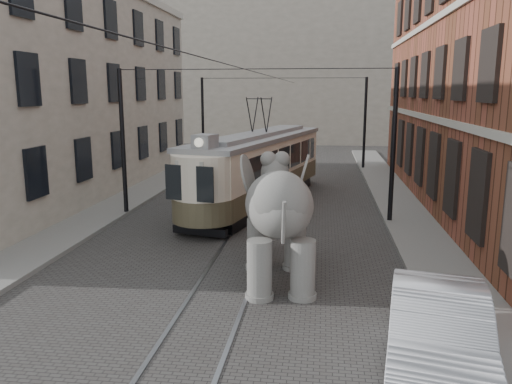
# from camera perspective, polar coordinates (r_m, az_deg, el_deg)

# --- Properties ---
(ground) EXTENTS (120.00, 120.00, 0.00)m
(ground) POSITION_cam_1_polar(r_m,az_deg,el_deg) (14.92, -2.70, -8.76)
(ground) COLOR #3D3A38
(tram_rails) EXTENTS (1.54, 80.00, 0.02)m
(tram_rails) POSITION_cam_1_polar(r_m,az_deg,el_deg) (14.91, -2.70, -8.72)
(tram_rails) COLOR slate
(tram_rails) RESTS_ON ground
(sidewalk_right) EXTENTS (2.00, 60.00, 0.15)m
(sidewalk_right) POSITION_cam_1_polar(r_m,az_deg,el_deg) (15.08, 20.66, -8.98)
(sidewalk_right) COLOR slate
(sidewalk_right) RESTS_ON ground
(sidewalk_left) EXTENTS (2.00, 60.00, 0.15)m
(sidewalk_left) POSITION_cam_1_polar(r_m,az_deg,el_deg) (17.23, -24.66, -6.77)
(sidewalk_left) COLOR slate
(sidewalk_left) RESTS_ON ground
(stucco_building) EXTENTS (7.00, 24.00, 10.00)m
(stucco_building) POSITION_cam_1_polar(r_m,az_deg,el_deg) (27.36, -22.45, 10.23)
(stucco_building) COLOR gray
(stucco_building) RESTS_ON ground
(distant_block) EXTENTS (28.00, 10.00, 14.00)m
(distant_block) POSITION_cam_1_polar(r_m,az_deg,el_deg) (53.87, 5.00, 13.28)
(distant_block) COLOR gray
(distant_block) RESTS_ON ground
(catenary) EXTENTS (11.00, 30.20, 6.00)m
(catenary) POSITION_cam_1_polar(r_m,az_deg,el_deg) (19.10, -0.71, 4.95)
(catenary) COLOR black
(catenary) RESTS_ON ground
(tram) EXTENTS (5.30, 12.40, 4.82)m
(tram) POSITION_cam_1_polar(r_m,az_deg,el_deg) (23.03, 0.38, 4.57)
(tram) COLOR beige
(tram) RESTS_ON ground
(elephant) EXTENTS (3.81, 5.89, 3.37)m
(elephant) POSITION_cam_1_polar(r_m,az_deg,el_deg) (13.47, 2.60, -3.45)
(elephant) COLOR #64625D
(elephant) RESTS_ON ground
(parked_car) EXTENTS (2.48, 5.08, 1.61)m
(parked_car) POSITION_cam_1_polar(r_m,az_deg,el_deg) (10.01, 19.83, -14.92)
(parked_car) COLOR #A2A1A6
(parked_car) RESTS_ON ground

